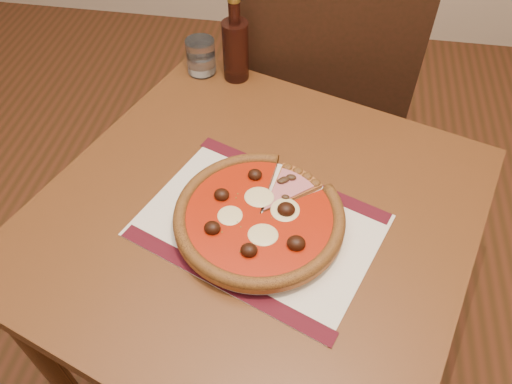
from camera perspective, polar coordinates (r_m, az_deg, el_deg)
table at (r=1.04m, az=-0.18°, el=-5.62°), size 1.01×1.01×0.75m
chair_far at (r=1.54m, az=7.58°, el=10.17°), size 0.46×0.46×0.95m
placemat at (r=0.94m, az=0.36°, el=-3.82°), size 0.51×0.44×0.00m
plate at (r=0.93m, az=0.36°, el=-3.44°), size 0.30×0.30×0.02m
pizza at (r=0.91m, az=0.36°, el=-2.68°), size 0.32×0.32×0.04m
ham_slice at (r=0.96m, az=4.39°, el=0.24°), size 0.10×0.13×0.02m
water_glass at (r=1.28m, az=-6.32°, el=15.15°), size 0.09×0.09×0.09m
bottle at (r=1.23m, az=-2.35°, el=16.17°), size 0.06×0.06×0.21m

